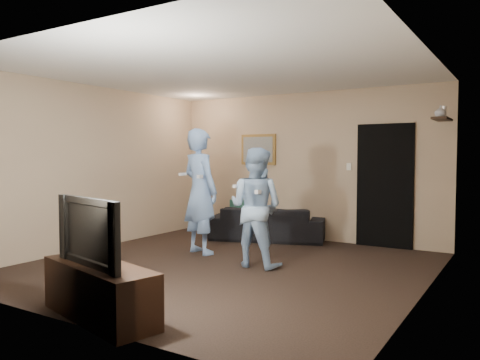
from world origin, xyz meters
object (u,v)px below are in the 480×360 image
Objects in this scene: sofa at (268,223)px; wii_player_right at (256,207)px; tv_console at (100,291)px; wii_player_left at (200,191)px; television at (99,231)px.

wii_player_right reaches higher than sofa.
wii_player_left is at bearing 122.48° from tv_console.
wii_player_left is (-0.33, -1.53, 0.66)m from sofa.
television is at bearing -94.51° from wii_player_right.
tv_console is at bearing -94.51° from wii_player_right.
sofa is 1.05× the size of wii_player_left.
sofa is at bearing 113.71° from wii_player_right.
tv_console is (0.60, -4.33, -0.04)m from sofa.
television is at bearing 14.02° from tv_console.
tv_console is at bearing 79.58° from sofa.
wii_player_right is (1.13, -0.28, -0.15)m from wii_player_left.
wii_player_left is at bearing 59.43° from sofa.
television reaches higher than tv_console.
wii_player_right is at bearing -13.80° from wii_player_left.
tv_console is 0.87× the size of wii_player_right.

